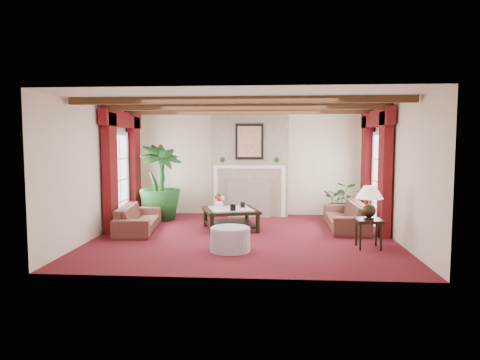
# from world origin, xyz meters

# --- Properties ---
(floor) EXTENTS (6.00, 6.00, 0.00)m
(floor) POSITION_xyz_m (0.00, 0.00, 0.00)
(floor) COLOR #4E0E17
(floor) RESTS_ON ground
(ceiling) EXTENTS (6.00, 6.00, 0.00)m
(ceiling) POSITION_xyz_m (0.00, 0.00, 2.70)
(ceiling) COLOR white
(ceiling) RESTS_ON floor
(back_wall) EXTENTS (6.00, 0.02, 2.70)m
(back_wall) POSITION_xyz_m (0.00, 2.75, 1.35)
(back_wall) COLOR beige
(back_wall) RESTS_ON ground
(left_wall) EXTENTS (0.02, 5.50, 2.70)m
(left_wall) POSITION_xyz_m (-3.00, 0.00, 1.35)
(left_wall) COLOR beige
(left_wall) RESTS_ON ground
(right_wall) EXTENTS (0.02, 5.50, 2.70)m
(right_wall) POSITION_xyz_m (3.00, 0.00, 1.35)
(right_wall) COLOR beige
(right_wall) RESTS_ON ground
(ceiling_beams) EXTENTS (6.00, 3.00, 0.12)m
(ceiling_beams) POSITION_xyz_m (0.00, 0.00, 2.64)
(ceiling_beams) COLOR #3B1F12
(ceiling_beams) RESTS_ON ceiling
(fireplace) EXTENTS (2.00, 0.52, 2.70)m
(fireplace) POSITION_xyz_m (0.00, 2.55, 2.70)
(fireplace) COLOR #9D8265
(fireplace) RESTS_ON ground
(french_door_left) EXTENTS (0.10, 1.10, 2.16)m
(french_door_left) POSITION_xyz_m (-2.97, 1.00, 2.13)
(french_door_left) COLOR white
(french_door_left) RESTS_ON ground
(french_door_right) EXTENTS (0.10, 1.10, 2.16)m
(french_door_right) POSITION_xyz_m (2.97, 1.00, 2.13)
(french_door_right) COLOR white
(french_door_right) RESTS_ON ground
(curtains_left) EXTENTS (0.20, 2.40, 2.55)m
(curtains_left) POSITION_xyz_m (-2.86, 1.00, 2.55)
(curtains_left) COLOR #4F0D0A
(curtains_left) RESTS_ON ground
(curtains_right) EXTENTS (0.20, 2.40, 2.55)m
(curtains_right) POSITION_xyz_m (2.86, 1.00, 2.55)
(curtains_right) COLOR #4F0D0A
(curtains_right) RESTS_ON ground
(sofa_left) EXTENTS (2.04, 1.01, 0.75)m
(sofa_left) POSITION_xyz_m (-2.34, 0.38, 0.37)
(sofa_left) COLOR #390F18
(sofa_left) RESTS_ON ground
(sofa_right) EXTENTS (2.03, 0.67, 0.79)m
(sofa_right) POSITION_xyz_m (2.23, 0.95, 0.39)
(sofa_right) COLOR #390F18
(sofa_right) RESTS_ON ground
(potted_palm) EXTENTS (2.92, 2.93, 1.05)m
(potted_palm) POSITION_xyz_m (-2.20, 1.77, 0.53)
(potted_palm) COLOR black
(potted_palm) RESTS_ON ground
(small_plant) EXTENTS (1.35, 1.39, 0.75)m
(small_plant) POSITION_xyz_m (2.31, 2.03, 0.37)
(small_plant) COLOR black
(small_plant) RESTS_ON ground
(coffee_table) EXTENTS (1.40, 1.40, 0.46)m
(coffee_table) POSITION_xyz_m (-0.33, 0.66, 0.23)
(coffee_table) COLOR black
(coffee_table) RESTS_ON ground
(side_table) EXTENTS (0.52, 0.52, 0.54)m
(side_table) POSITION_xyz_m (2.33, -0.83, 0.27)
(side_table) COLOR black
(side_table) RESTS_ON ground
(ottoman) EXTENTS (0.71, 0.71, 0.42)m
(ottoman) POSITION_xyz_m (-0.17, -1.22, 0.21)
(ottoman) COLOR #A49AAF
(ottoman) RESTS_ON ground
(table_lamp) EXTENTS (0.49, 0.49, 0.62)m
(table_lamp) POSITION_xyz_m (2.33, -0.83, 0.85)
(table_lamp) COLOR black
(table_lamp) RESTS_ON side_table
(flower_vase) EXTENTS (0.19, 0.20, 0.18)m
(flower_vase) POSITION_xyz_m (-0.62, 0.95, 0.55)
(flower_vase) COLOR silver
(flower_vase) RESTS_ON coffee_table
(book) EXTENTS (0.22, 0.18, 0.28)m
(book) POSITION_xyz_m (-0.04, 0.42, 0.60)
(book) COLOR black
(book) RESTS_ON coffee_table
(photo_frame_a) EXTENTS (0.12, 0.03, 0.16)m
(photo_frame_a) POSITION_xyz_m (-0.25, 0.31, 0.54)
(photo_frame_a) COLOR black
(photo_frame_a) RESTS_ON coffee_table
(photo_frame_b) EXTENTS (0.10, 0.02, 0.13)m
(photo_frame_b) POSITION_xyz_m (-0.08, 0.81, 0.53)
(photo_frame_b) COLOR black
(photo_frame_b) RESTS_ON coffee_table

